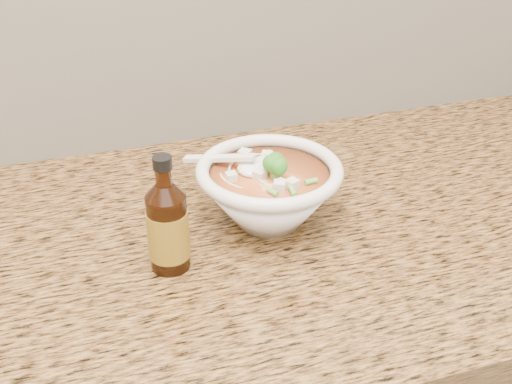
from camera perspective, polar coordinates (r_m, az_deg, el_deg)
name	(u,v)px	position (r m, az deg, el deg)	size (l,w,h in m)	color
counter_slab	(101,265)	(0.92, -13.62, -6.34)	(4.00, 0.68, 0.04)	olive
soup_bowl	(269,193)	(0.92, 1.19, -0.05)	(0.21, 0.21, 0.12)	white
hot_sauce_bottle	(168,227)	(0.83, -7.84, -3.12)	(0.06, 0.06, 0.16)	#361707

